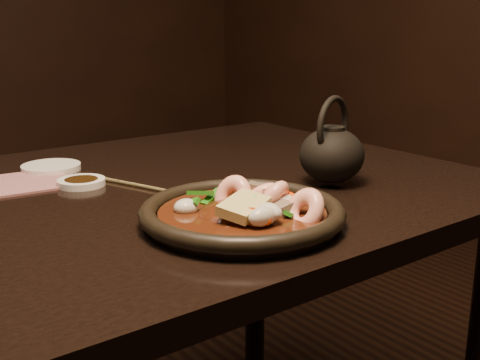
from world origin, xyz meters
TOP-DOWN VIEW (x-y plane):
  - table at (0.00, 0.00)m, footprint 1.60×0.90m
  - plate at (0.19, -0.26)m, footprint 0.31×0.31m
  - stirfry at (0.20, -0.26)m, footprint 0.18×0.21m
  - soy_dish at (0.08, 0.09)m, footprint 0.09×0.09m
  - saucer_right at (0.08, 0.24)m, footprint 0.12×0.12m
  - chopsticks at (0.16, 0.03)m, footprint 0.09×0.23m
  - napkin at (0.01, 0.17)m, footprint 0.17×0.17m
  - teapot at (0.46, -0.18)m, footprint 0.15×0.12m

SIDE VIEW (x-z plane):
  - table at x=0.00m, z-range 0.30..1.05m
  - napkin at x=0.01m, z-range 0.75..0.75m
  - chopsticks at x=0.16m, z-range 0.75..0.76m
  - saucer_right at x=0.08m, z-range 0.75..0.76m
  - soy_dish at x=0.08m, z-range 0.75..0.76m
  - plate at x=0.19m, z-range 0.75..0.78m
  - stirfry at x=0.20m, z-range 0.74..0.81m
  - teapot at x=0.46m, z-range 0.73..0.89m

